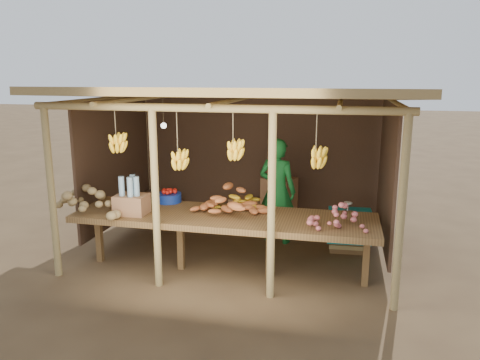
# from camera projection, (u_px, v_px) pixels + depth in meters

# --- Properties ---
(ground) EXTENTS (60.00, 60.00, 0.00)m
(ground) POSITION_uv_depth(u_px,v_px,m) (240.00, 247.00, 7.11)
(ground) COLOR brown
(ground) RESTS_ON ground
(stall_structure) EXTENTS (4.70, 3.50, 2.43)m
(stall_structure) POSITION_uv_depth(u_px,v_px,m) (239.00, 121.00, 6.64)
(stall_structure) COLOR #A38954
(stall_structure) RESTS_ON ground
(counter) EXTENTS (3.90, 1.05, 0.80)m
(counter) POSITION_uv_depth(u_px,v_px,m) (224.00, 219.00, 6.04)
(counter) COLOR brown
(counter) RESTS_ON ground
(potato_heap) EXTENTS (1.28, 1.04, 0.37)m
(potato_heap) POSITION_uv_depth(u_px,v_px,m) (86.00, 197.00, 6.15)
(potato_heap) COLOR olive
(potato_heap) RESTS_ON counter
(sweet_potato_heap) EXTENTS (1.18, 0.96, 0.36)m
(sweet_potato_heap) POSITION_uv_depth(u_px,v_px,m) (228.00, 200.00, 6.04)
(sweet_potato_heap) COLOR #C36532
(sweet_potato_heap) RESTS_ON counter
(onion_heap) EXTENTS (0.80, 0.61, 0.35)m
(onion_heap) POSITION_uv_depth(u_px,v_px,m) (335.00, 212.00, 5.52)
(onion_heap) COLOR #CD6365
(onion_heap) RESTS_ON counter
(banana_pile) EXTENTS (0.60, 0.41, 0.35)m
(banana_pile) POSITION_uv_depth(u_px,v_px,m) (237.00, 194.00, 6.35)
(banana_pile) COLOR gold
(banana_pile) RESTS_ON counter
(tomato_basin) EXTENTS (0.36, 0.36, 0.19)m
(tomato_basin) POSITION_uv_depth(u_px,v_px,m) (169.00, 197.00, 6.62)
(tomato_basin) COLOR navy
(tomato_basin) RESTS_ON counter
(bottle_box) EXTENTS (0.40, 0.32, 0.51)m
(bottle_box) POSITION_uv_depth(u_px,v_px,m) (131.00, 199.00, 6.03)
(bottle_box) COLOR #A06C48
(bottle_box) RESTS_ON counter
(vendor) EXTENTS (0.67, 0.52, 1.63)m
(vendor) POSITION_uv_depth(u_px,v_px,m) (277.00, 191.00, 7.20)
(vendor) COLOR #176829
(vendor) RESTS_ON ground
(tarp_crate) EXTENTS (0.66, 0.58, 0.76)m
(tarp_crate) POSITION_uv_depth(u_px,v_px,m) (349.00, 229.00, 6.98)
(tarp_crate) COLOR brown
(tarp_crate) RESTS_ON ground
(carton_stack) EXTENTS (1.19, 0.56, 0.83)m
(carton_stack) POSITION_uv_depth(u_px,v_px,m) (268.00, 204.00, 8.12)
(carton_stack) COLOR #A06C48
(carton_stack) RESTS_ON ground
(burlap_sacks) EXTENTS (0.85, 0.44, 0.60)m
(burlap_sacks) POSITION_uv_depth(u_px,v_px,m) (161.00, 203.00, 8.57)
(burlap_sacks) COLOR #4B3222
(burlap_sacks) RESTS_ON ground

